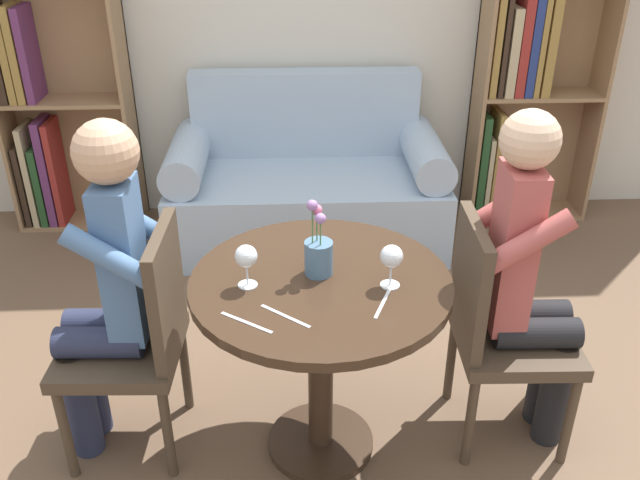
{
  "coord_description": "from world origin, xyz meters",
  "views": [
    {
      "loc": [
        -0.09,
        -1.89,
        1.93
      ],
      "look_at": [
        0.0,
        0.05,
        0.87
      ],
      "focal_mm": 38.0,
      "sensor_mm": 36.0,
      "label": 1
    }
  ],
  "objects": [
    {
      "name": "chair_right",
      "position": [
        0.64,
        0.06,
        0.49
      ],
      "size": [
        0.43,
        0.43,
        0.9
      ],
      "rotation": [
        0.0,
        0.0,
        1.54
      ],
      "color": "#473828",
      "rests_on": "ground_plane"
    },
    {
      "name": "person_left",
      "position": [
        -0.73,
        0.07,
        0.68
      ],
      "size": [
        0.43,
        0.35,
        1.28
      ],
      "rotation": [
        0.0,
        0.0,
        -1.61
      ],
      "color": "#282D47",
      "rests_on": "ground_plane"
    },
    {
      "name": "round_table",
      "position": [
        0.0,
        0.0,
        0.58
      ],
      "size": [
        0.87,
        0.87,
        0.75
      ],
      "color": "#382619",
      "rests_on": "ground_plane"
    },
    {
      "name": "wine_glass_right",
      "position": [
        0.22,
        -0.05,
        0.85
      ],
      "size": [
        0.07,
        0.07,
        0.15
      ],
      "color": "white",
      "rests_on": "round_table"
    },
    {
      "name": "ground_plane",
      "position": [
        0.0,
        0.0,
        0.0
      ],
      "size": [
        16.0,
        16.0,
        0.0
      ],
      "primitive_type": "plane",
      "color": "brown"
    },
    {
      "name": "bookshelf_left",
      "position": [
        -1.48,
        1.98,
        0.73
      ],
      "size": [
        0.73,
        0.28,
        1.55
      ],
      "color": "#93704C",
      "rests_on": "ground_plane"
    },
    {
      "name": "bookshelf_right",
      "position": [
        1.28,
        1.97,
        0.8
      ],
      "size": [
        0.73,
        0.28,
        1.55
      ],
      "color": "#93704C",
      "rests_on": "ground_plane"
    },
    {
      "name": "couch",
      "position": [
        0.0,
        1.71,
        0.31
      ],
      "size": [
        1.55,
        0.8,
        0.92
      ],
      "color": "#9EB2C6",
      "rests_on": "ground_plane"
    },
    {
      "name": "knife_right_setting",
      "position": [
        0.19,
        -0.14,
        0.75
      ],
      "size": [
        0.08,
        0.18,
        0.0
      ],
      "color": "silver",
      "rests_on": "round_table"
    },
    {
      "name": "flower_vase",
      "position": [
        -0.01,
        0.04,
        0.83
      ],
      "size": [
        0.09,
        0.09,
        0.27
      ],
      "color": "slate",
      "rests_on": "round_table"
    },
    {
      "name": "fork_left_setting",
      "position": [
        -0.23,
        -0.24,
        0.75
      ],
      "size": [
        0.16,
        0.12,
        0.0
      ],
      "color": "silver",
      "rests_on": "round_table"
    },
    {
      "name": "chair_left",
      "position": [
        -0.64,
        0.06,
        0.49
      ],
      "size": [
        0.44,
        0.44,
        0.9
      ],
      "rotation": [
        0.0,
        0.0,
        -1.61
      ],
      "color": "#473828",
      "rests_on": "ground_plane"
    },
    {
      "name": "wine_glass_left",
      "position": [
        -0.24,
        -0.03,
        0.85
      ],
      "size": [
        0.07,
        0.07,
        0.15
      ],
      "color": "white",
      "rests_on": "round_table"
    },
    {
      "name": "knife_left_setting",
      "position": [
        -0.12,
        -0.21,
        0.75
      ],
      "size": [
        0.15,
        0.13,
        0.0
      ],
      "color": "silver",
      "rests_on": "round_table"
    },
    {
      "name": "person_right",
      "position": [
        0.73,
        0.06,
        0.68
      ],
      "size": [
        0.42,
        0.35,
        1.29
      ],
      "rotation": [
        0.0,
        0.0,
        1.54
      ],
      "color": "black",
      "rests_on": "ground_plane"
    }
  ]
}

